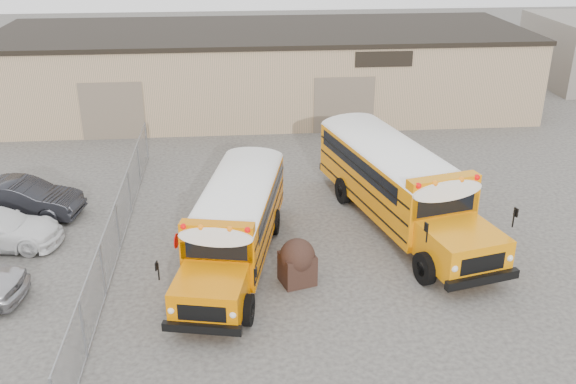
{
  "coord_description": "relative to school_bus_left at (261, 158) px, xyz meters",
  "views": [
    {
      "loc": [
        -1.89,
        -17.34,
        11.02
      ],
      "look_at": [
        0.02,
        3.79,
        1.6
      ],
      "focal_mm": 40.0,
      "sensor_mm": 36.0,
      "label": 1
    }
  ],
  "objects": [
    {
      "name": "warehouse",
      "position": [
        0.77,
        12.56,
        0.83
      ],
      "size": [
        30.2,
        10.2,
        4.67
      ],
      "color": "tan",
      "rests_on": "ground"
    },
    {
      "name": "car_dark",
      "position": [
        -9.32,
        -1.43,
        -0.8
      ],
      "size": [
        4.71,
        2.34,
        1.48
      ],
      "primitive_type": "imported",
      "rotation": [
        0.0,
        0.0,
        1.39
      ],
      "color": "black",
      "rests_on": "ground"
    },
    {
      "name": "ground",
      "position": [
        0.77,
        -7.43,
        -1.54
      ],
      "size": [
        120.0,
        120.0,
        0.0
      ],
      "primitive_type": "plane",
      "color": "#3C3A37",
      "rests_on": "ground"
    },
    {
      "name": "chainlink_fence",
      "position": [
        -5.23,
        -4.43,
        -0.64
      ],
      "size": [
        0.07,
        18.07,
        1.81
      ],
      "color": "gray",
      "rests_on": "ground"
    },
    {
      "name": "school_bus_right",
      "position": [
        3.45,
        3.03,
        0.23
      ],
      "size": [
        4.93,
        10.75,
        3.06
      ],
      "color": "orange",
      "rests_on": "ground"
    },
    {
      "name": "school_bus_left",
      "position": [
        0.0,
        0.0,
        0.0
      ],
      "size": [
        4.03,
        9.38,
        2.67
      ],
      "color": "orange",
      "rests_on": "ground"
    },
    {
      "name": "tarp_bundle",
      "position": [
        0.77,
        -7.21,
        -0.76
      ],
      "size": [
        1.24,
        1.17,
        1.53
      ],
      "color": "black",
      "rests_on": "ground"
    }
  ]
}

